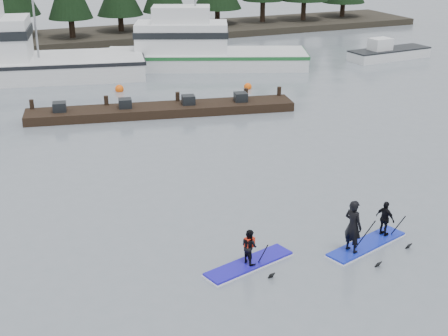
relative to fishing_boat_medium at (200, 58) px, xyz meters
name	(u,v)px	position (x,y,z in m)	size (l,w,h in m)	color
ground	(299,266)	(-7.42, -27.89, -0.62)	(160.00, 160.00, 0.00)	slate
far_shore	(65,39)	(-7.42, 14.11, -0.32)	(70.00, 8.00, 0.60)	#2D281E
treeline	(66,42)	(-7.42, 14.11, -0.62)	(60.00, 4.00, 8.00)	black
fishing_boat_medium	(200,58)	(0.00, 0.00, 0.00)	(15.11, 9.36, 8.68)	silver
skiff	(389,54)	(14.57, -3.14, -0.23)	(6.70, 2.01, 0.78)	silver
floating_dock	(162,110)	(-6.33, -10.50, -0.37)	(14.77, 1.97, 0.49)	black
buoy_b	(120,91)	(-7.27, -4.66, -0.62)	(0.55, 0.55, 0.55)	#FF5C0C
buoy_c	(235,64)	(2.70, -0.26, -0.62)	(0.58, 0.58, 0.58)	#FF5C0C
buoy_d	(248,89)	(0.47, -7.26, -0.62)	(0.49, 0.49, 0.49)	#FF5C0C
paddleboard_solo	(249,255)	(-8.86, -27.27, -0.23)	(3.15, 1.52, 1.76)	#1A12AF
paddleboard_duo	(365,229)	(-4.87, -27.70, 0.06)	(3.29, 1.68, 2.36)	#1326B6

